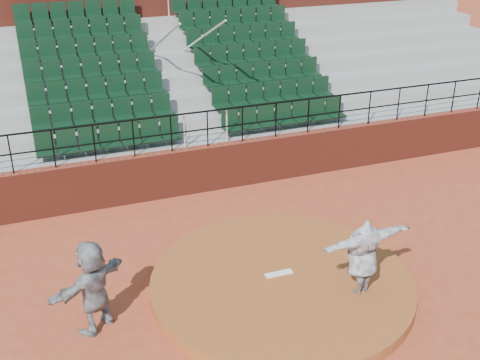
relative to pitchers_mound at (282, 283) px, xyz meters
name	(u,v)px	position (x,y,z in m)	size (l,w,h in m)	color
ground	(281,288)	(0.00, 0.00, -0.12)	(90.00, 90.00, 0.00)	#A64225
pitchers_mound	(282,283)	(0.00, 0.00, 0.00)	(5.50, 5.50, 0.25)	#984C22
pitching_rubber	(279,273)	(0.00, 0.15, 0.14)	(0.60, 0.15, 0.03)	white
boundary_wall	(208,168)	(0.00, 5.00, 0.53)	(24.00, 0.30, 1.30)	maroon
wall_railing	(207,121)	(0.00, 5.00, 1.90)	(24.04, 0.05, 1.03)	black
seating_deck	(174,101)	(0.00, 8.64, 1.33)	(24.00, 5.97, 4.63)	gray
press_box_facade	(143,14)	(0.00, 12.60, 3.43)	(24.00, 3.00, 7.10)	maroon
pitcher	(363,257)	(1.28, -0.97, 0.95)	(2.03, 0.55, 1.65)	black
fielder	(93,286)	(-3.81, 0.07, 0.82)	(1.75, 0.56, 1.88)	black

